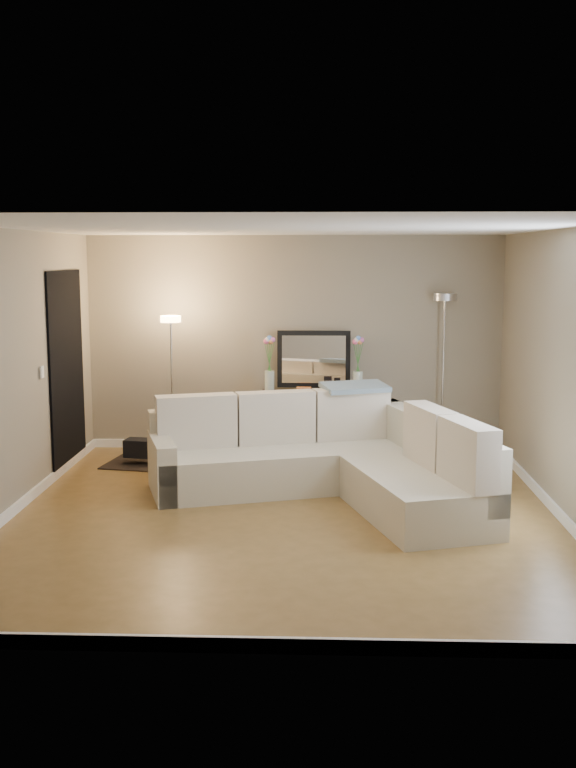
{
  "coord_description": "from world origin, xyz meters",
  "views": [
    {
      "loc": [
        0.31,
        -7.56,
        2.37
      ],
      "look_at": [
        0.0,
        0.8,
        1.1
      ],
      "focal_mm": 40.0,
      "sensor_mm": 36.0,
      "label": 1
    }
  ],
  "objects_px": {
    "console_table": "(307,419)",
    "floor_lamp_unlit": "(444,341)",
    "sectional_sofa": "(331,460)",
    "floor_lamp_lit": "(171,358)"
  },
  "relations": [
    {
      "from": "console_table",
      "to": "floor_lamp_lit",
      "type": "height_order",
      "value": "floor_lamp_lit"
    },
    {
      "from": "sectional_sofa",
      "to": "floor_lamp_unlit",
      "type": "height_order",
      "value": "floor_lamp_unlit"
    },
    {
      "from": "console_table",
      "to": "floor_lamp_unlit",
      "type": "distance_m",
      "value": 1.87
    },
    {
      "from": "sectional_sofa",
      "to": "floor_lamp_lit",
      "type": "height_order",
      "value": "floor_lamp_lit"
    },
    {
      "from": "floor_lamp_unlit",
      "to": "floor_lamp_lit",
      "type": "bearing_deg",
      "value": -173.74
    },
    {
      "from": "console_table",
      "to": "floor_lamp_unlit",
      "type": "xyz_separation_m",
      "value": [
        1.61,
        0.12,
        0.93
      ]
    },
    {
      "from": "console_table",
      "to": "floor_lamp_lit",
      "type": "bearing_deg",
      "value": -171.82
    },
    {
      "from": "console_table",
      "to": "floor_lamp_unlit",
      "type": "height_order",
      "value": "floor_lamp_unlit"
    },
    {
      "from": "sectional_sofa",
      "to": "floor_lamp_unlit",
      "type": "distance_m",
      "value": 2.53
    },
    {
      "from": "floor_lamp_lit",
      "to": "floor_lamp_unlit",
      "type": "bearing_deg",
      "value": 6.26
    }
  ]
}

